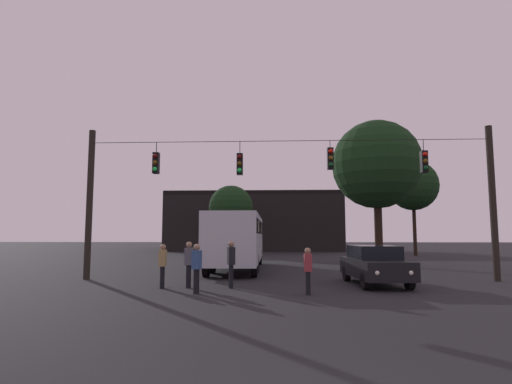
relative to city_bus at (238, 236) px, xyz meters
name	(u,v)px	position (x,y,z in m)	size (l,w,h in m)	color
ground_plane	(283,263)	(2.62, 5.49, -1.87)	(168.00, 168.00, 0.00)	black
overhead_signal_span	(287,191)	(2.62, -5.35, 2.00)	(17.89, 0.44, 6.67)	black
city_bus	(238,236)	(0.00, 0.00, 0.00)	(2.60, 11.01, 3.00)	#B7BCC6
car_near_right	(375,264)	(5.98, -6.87, -1.07)	(2.06, 4.42, 1.52)	black
pedestrian_crossing_left	(231,261)	(0.47, -8.07, -0.89)	(0.34, 0.42, 1.72)	black
pedestrian_crossing_center	(197,265)	(-0.53, -9.57, -0.94)	(0.30, 0.40, 1.64)	black
pedestrian_crossing_right	(189,262)	(-1.10, -8.08, -0.91)	(0.26, 0.38, 1.69)	black
pedestrian_near_bus	(163,263)	(-2.04, -8.23, -0.97)	(0.27, 0.38, 1.60)	black
pedestrian_trailing	(308,268)	(3.16, -9.66, -1.02)	(0.25, 0.36, 1.52)	black
corner_building	(256,222)	(-0.42, 31.14, 1.72)	(21.29, 13.31, 7.16)	black
tree_left_silhouette	(413,186)	(15.37, 16.53, 4.78)	(4.77, 4.77, 9.05)	black
tree_behind_building	(377,165)	(8.82, 3.81, 4.68)	(5.82, 5.82, 9.48)	black
tree_right_far	(231,208)	(-2.33, 18.12, 2.84)	(4.46, 4.46, 6.94)	black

